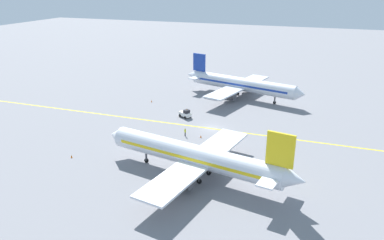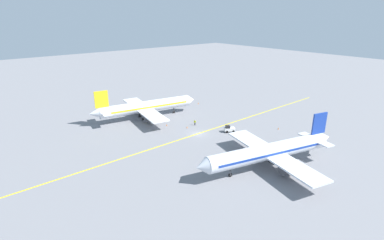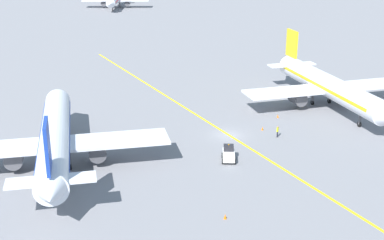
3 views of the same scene
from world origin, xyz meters
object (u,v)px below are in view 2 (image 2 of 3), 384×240
(airplane_at_gate, at_px, (270,152))
(traffic_cone_far_edge, at_px, (187,127))
(airplane_adjacent_stand, at_px, (145,107))
(traffic_cone_mid_apron, at_px, (198,103))
(ground_crew_worker, at_px, (195,122))
(baggage_tug_white, at_px, (229,129))
(traffic_cone_near_nose, at_px, (278,128))
(traffic_cone_by_wingtip, at_px, (167,125))

(airplane_at_gate, bearing_deg, traffic_cone_far_edge, -1.85)
(airplane_adjacent_stand, height_order, traffic_cone_mid_apron, airplane_adjacent_stand)
(airplane_at_gate, relative_size, ground_crew_worker, 20.88)
(airplane_adjacent_stand, bearing_deg, airplane_at_gate, -175.56)
(baggage_tug_white, bearing_deg, traffic_cone_near_nose, -121.65)
(baggage_tug_white, bearing_deg, traffic_cone_by_wingtip, 35.32)
(traffic_cone_by_wingtip, bearing_deg, airplane_adjacent_stand, 5.22)
(ground_crew_worker, distance_m, traffic_cone_mid_apron, 22.78)
(traffic_cone_near_nose, bearing_deg, traffic_cone_far_edge, 48.12)
(traffic_cone_near_nose, relative_size, traffic_cone_far_edge, 1.00)
(traffic_cone_mid_apron, xyz_separation_m, traffic_cone_by_wingtip, (-11.56, 22.55, 0.00))
(traffic_cone_by_wingtip, xyz_separation_m, traffic_cone_far_edge, (-5.30, -3.58, 0.00))
(traffic_cone_mid_apron, height_order, traffic_cone_by_wingtip, same)
(traffic_cone_mid_apron, distance_m, traffic_cone_by_wingtip, 25.35)
(airplane_adjacent_stand, xyz_separation_m, traffic_cone_far_edge, (-15.64, -4.53, -3.43))
(ground_crew_worker, relative_size, traffic_cone_mid_apron, 3.05)
(baggage_tug_white, bearing_deg, ground_crew_worker, 21.04)
(ground_crew_worker, xyz_separation_m, traffic_cone_mid_apron, (16.53, -15.66, -0.63))
(traffic_cone_near_nose, bearing_deg, traffic_cone_by_wingtip, 45.43)
(traffic_cone_mid_apron, distance_m, traffic_cone_far_edge, 25.38)
(airplane_at_gate, xyz_separation_m, traffic_cone_by_wingtip, (35.43, 2.61, -3.43))
(airplane_adjacent_stand, bearing_deg, traffic_cone_mid_apron, -87.03)
(baggage_tug_white, distance_m, traffic_cone_by_wingtip, 18.87)
(ground_crew_worker, bearing_deg, traffic_cone_far_edge, 95.76)
(airplane_adjacent_stand, relative_size, ground_crew_worker, 21.08)
(airplane_adjacent_stand, height_order, traffic_cone_by_wingtip, airplane_adjacent_stand)
(airplane_at_gate, height_order, traffic_cone_mid_apron, airplane_at_gate)
(baggage_tug_white, xyz_separation_m, traffic_cone_mid_apron, (26.95, -11.65, -0.63))
(airplane_adjacent_stand, distance_m, baggage_tug_white, 28.47)
(airplane_adjacent_stand, relative_size, baggage_tug_white, 10.56)
(airplane_at_gate, relative_size, traffic_cone_far_edge, 63.77)
(ground_crew_worker, bearing_deg, traffic_cone_by_wingtip, 54.26)
(airplane_adjacent_stand, height_order, ground_crew_worker, airplane_adjacent_stand)
(airplane_adjacent_stand, xyz_separation_m, baggage_tug_white, (-25.73, -11.85, -2.81))
(traffic_cone_mid_apron, relative_size, traffic_cone_far_edge, 1.00)
(ground_crew_worker, xyz_separation_m, traffic_cone_by_wingtip, (4.96, 6.89, -0.63))
(traffic_cone_near_nose, height_order, traffic_cone_by_wingtip, same)
(traffic_cone_near_nose, height_order, traffic_cone_far_edge, same)
(airplane_adjacent_stand, distance_m, traffic_cone_far_edge, 16.64)
(airplane_adjacent_stand, height_order, traffic_cone_near_nose, airplane_adjacent_stand)
(airplane_at_gate, xyz_separation_m, ground_crew_worker, (30.47, -4.28, -2.80))
(airplane_at_gate, height_order, traffic_cone_by_wingtip, airplane_at_gate)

